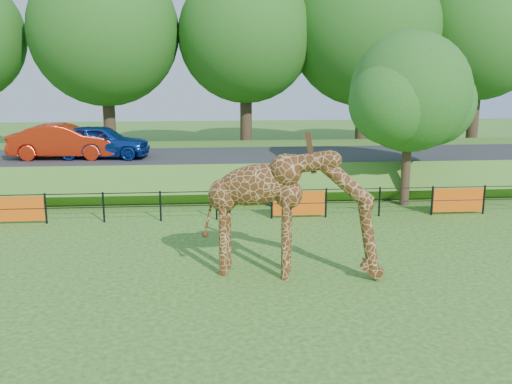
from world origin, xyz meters
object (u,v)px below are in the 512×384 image
car_blue (100,141)px  car_red (64,141)px  tree_east (412,97)px  giraffe (293,213)px  visitor (280,188)px

car_blue → car_red: size_ratio=0.94×
car_blue → tree_east: size_ratio=0.64×
giraffe → car_blue: giraffe is taller
giraffe → car_red: size_ratio=1.03×
giraffe → car_red: giraffe is taller
car_blue → car_red: 1.57m
car_red → tree_east: size_ratio=0.68×
car_red → car_blue: bearing=-89.6°
visitor → car_red: bearing=-2.0°
giraffe → visitor: (0.58, 7.17, -0.91)m
giraffe → tree_east: 9.66m
car_blue → giraffe: bearing=-143.0°
car_red → visitor: bearing=-113.7°
car_red → tree_east: bearing=-104.6°
visitor → tree_east: 6.18m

